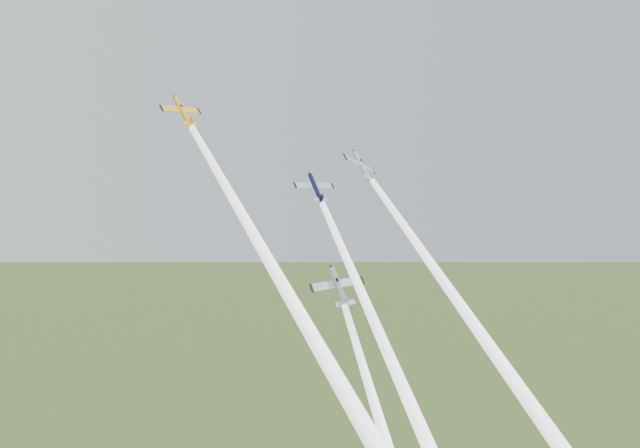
{
  "coord_description": "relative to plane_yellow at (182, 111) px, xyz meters",
  "views": [
    {
      "loc": [
        -63.99,
        -100.39,
        97.72
      ],
      "look_at": [
        0.0,
        -6.0,
        92.0
      ],
      "focal_mm": 45.0,
      "sensor_mm": 36.0,
      "label": 1
    }
  ],
  "objects": [
    {
      "name": "smoke_trail_yellow",
      "position": [
        4.82,
        -23.36,
        -26.43
      ],
      "size": [
        11.74,
        44.96,
        49.88
      ],
      "primitive_type": null,
      "rotation": [
        -0.73,
        0.0,
        0.2
      ],
      "color": "white"
    },
    {
      "name": "smoke_trail_navy",
      "position": [
        16.03,
        -33.13,
        -39.95
      ],
      "size": [
        6.69,
        50.14,
        55.11
      ],
      "primitive_type": null,
      "rotation": [
        -0.73,
        0.0,
        -0.08
      ],
      "color": "white"
    },
    {
      "name": "plane_yellow",
      "position": [
        0.0,
        0.0,
        0.0
      ],
      "size": [
        7.77,
        6.62,
        5.77
      ],
      "primitive_type": null,
      "rotation": [
        0.84,
        0.0,
        0.2
      ],
      "color": "#FCA915"
    },
    {
      "name": "plane_silver_right",
      "position": [
        28.58,
        -4.63,
        -7.48
      ],
      "size": [
        7.96,
        7.95,
        8.42
      ],
      "primitive_type": null,
      "rotation": [
        0.84,
        0.29,
        0.24
      ],
      "color": "silver"
    },
    {
      "name": "plane_silver_low",
      "position": [
        16.92,
        -14.79,
        -24.84
      ],
      "size": [
        8.81,
        8.18,
        7.64
      ],
      "primitive_type": null,
      "rotation": [
        0.84,
        -0.1,
        -0.24
      ],
      "color": "#B1B9BF"
    },
    {
      "name": "plane_navy",
      "position": [
        18.17,
        -7.0,
        -10.9
      ],
      "size": [
        7.1,
        5.71,
        5.68
      ],
      "primitive_type": null,
      "rotation": [
        0.84,
        0.01,
        -0.08
      ],
      "color": "#0C1237"
    },
    {
      "name": "smoke_trail_silver_right",
      "position": [
        33.9,
        -26.14,
        -32.04
      ],
      "size": [
        12.63,
        41.39,
        46.13
      ],
      "primitive_type": null,
      "rotation": [
        -0.73,
        0.0,
        0.24
      ],
      "color": "white"
    }
  ]
}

